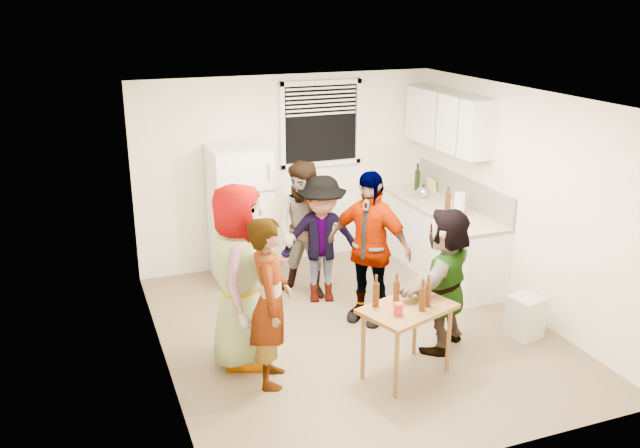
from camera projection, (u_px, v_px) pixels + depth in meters
name	position (u px, v px, depth m)	size (l,w,h in m)	color
room	(355.00, 331.00, 7.29)	(4.00, 4.50, 2.50)	white
window	(321.00, 124.00, 8.81)	(1.12, 0.10, 1.06)	white
refrigerator	(241.00, 214.00, 8.43)	(0.70, 0.70, 1.70)	white
counter_lower	(440.00, 240.00, 8.75)	(0.60, 2.20, 0.86)	white
countertop	(442.00, 207.00, 8.60)	(0.64, 2.22, 0.04)	beige
backsplash	(463.00, 190.00, 8.63)	(0.03, 2.20, 0.36)	#B1ADA1
upper_cabinets	(448.00, 120.00, 8.48)	(0.34, 1.60, 0.70)	white
kettle	(423.00, 198.00, 8.94)	(0.23, 0.19, 0.19)	silver
paper_towel	(459.00, 215.00, 8.22)	(0.13, 0.13, 0.28)	white
wine_bottle	(417.00, 190.00, 9.29)	(0.07, 0.07, 0.28)	black
beer_bottle_counter	(447.00, 213.00, 8.31)	(0.06, 0.06, 0.25)	#47230C
blue_cup	(453.00, 224.00, 7.91)	(0.09, 0.09, 0.12)	#0507BC
picture_frame	(432.00, 185.00, 9.24)	(0.02, 0.20, 0.17)	#F4E960
trash_bin	(525.00, 314.00, 7.11)	(0.30, 0.30, 0.44)	beige
serving_table	(405.00, 374.00, 6.46)	(0.84, 0.56, 0.71)	brown
beer_bottle_table	(396.00, 303.00, 6.30)	(0.06, 0.06, 0.23)	#47230C
red_cup	(398.00, 315.00, 6.07)	(0.09, 0.09, 0.11)	#B5232D
guest_grey	(243.00, 360.00, 6.70)	(0.89, 1.81, 0.58)	gray
guest_stripe	(272.00, 380.00, 6.36)	(0.59, 1.61, 0.38)	#141933
guest_back_left	(307.00, 295.00, 8.17)	(0.80, 1.64, 0.62)	brown
guest_back_right	(322.00, 299.00, 8.06)	(0.98, 1.52, 0.56)	#424147
guest_black	(367.00, 319.00, 7.57)	(1.00, 1.71, 0.42)	black
guest_orange	(441.00, 345.00, 6.99)	(1.38, 1.49, 0.44)	#F6AA53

